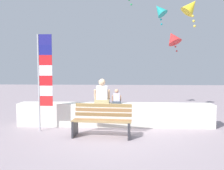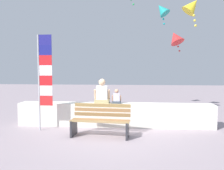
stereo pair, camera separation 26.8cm
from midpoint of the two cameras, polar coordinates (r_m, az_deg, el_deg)
The scene contains 9 objects.
ground_plane at distance 6.86m, azimuth -0.82°, elevation -11.96°, with size 40.00×40.00×0.00m, color gray.
seawall_ledge at distance 7.77m, azimuth -0.34°, elevation -7.20°, with size 6.34×0.56×0.75m, color silver.
park_bench at distance 6.64m, azimuth -3.59°, elevation -8.78°, with size 1.68×0.73×0.88m.
person_adult at distance 7.69m, azimuth -3.43°, elevation -2.13°, with size 0.52×0.38×0.80m.
person_child at distance 7.67m, azimuth 0.12°, elevation -3.12°, with size 0.31×0.23×0.47m.
flag_banner at distance 7.33m, azimuth -17.35°, elevation 2.33°, with size 0.44×0.05×2.90m.
kite_red at distance 10.32m, azimuth 13.86°, elevation 11.05°, with size 0.92×0.92×0.93m.
kite_yellow at distance 8.64m, azimuth 17.76°, elevation 17.66°, with size 0.69×0.69×1.09m.
kite_teal at distance 10.40m, azimuth 10.72°, elevation 17.47°, with size 0.79×0.70×0.91m.
Camera 1 is at (0.28, -6.59, 1.90)m, focal length 37.67 mm.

